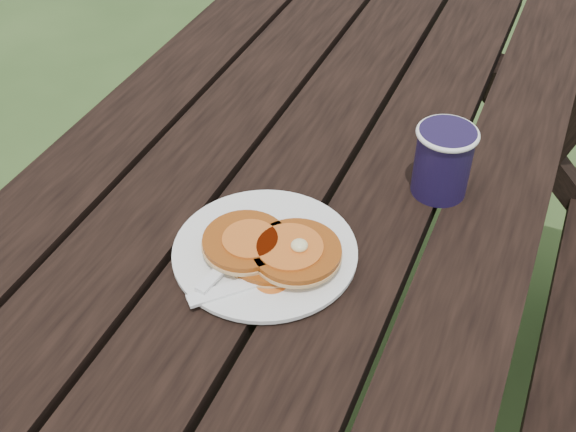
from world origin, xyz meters
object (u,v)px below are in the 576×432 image
at_px(plate, 265,252).
at_px(pancake_stack, 272,249).
at_px(picnic_table, 265,376).
at_px(coffee_cup, 443,158).

bearing_deg(plate, pancake_stack, -28.98).
relative_size(plate, pancake_stack, 1.31).
height_order(picnic_table, pancake_stack, pancake_stack).
relative_size(picnic_table, plate, 7.54).
height_order(picnic_table, plate, plate).
relative_size(picnic_table, pancake_stack, 9.84).
height_order(plate, coffee_cup, coffee_cup).
relative_size(picnic_table, coffee_cup, 16.93).
height_order(pancake_stack, coffee_cup, coffee_cup).
bearing_deg(pancake_stack, coffee_cup, 54.70).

